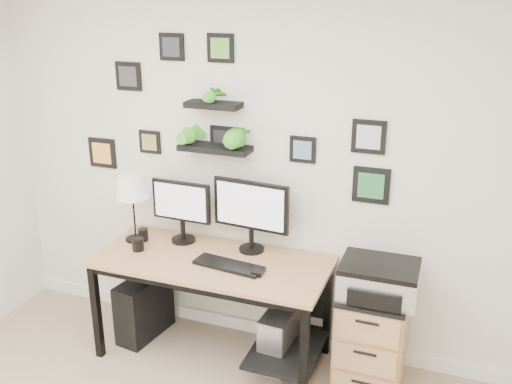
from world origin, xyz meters
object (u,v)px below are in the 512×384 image
at_px(monitor_right, 251,210).
at_px(table_lamp, 132,188).
at_px(pc_tower_black, 144,307).
at_px(printer, 379,280).
at_px(monitor_left, 182,207).
at_px(mug, 138,244).
at_px(desk, 218,274).
at_px(pc_tower_grey, 281,337).
at_px(file_cabinet, 372,337).

height_order(monitor_right, table_lamp, monitor_right).
distance_m(pc_tower_black, printer, 1.79).
bearing_deg(monitor_left, printer, -5.68).
distance_m(mug, printer, 1.66).
xyz_separation_m(desk, pc_tower_grey, (0.44, 0.03, -0.42)).
relative_size(mug, pc_tower_black, 0.20).
distance_m(monitor_left, pc_tower_grey, 1.14).
distance_m(table_lamp, mug, 0.40).
relative_size(mug, file_cabinet, 0.14).
bearing_deg(table_lamp, pc_tower_grey, -1.81).
xyz_separation_m(desk, pc_tower_black, (-0.62, 0.01, -0.40)).
xyz_separation_m(desk, mug, (-0.57, -0.08, 0.17)).
bearing_deg(pc_tower_black, pc_tower_grey, 9.37).
distance_m(monitor_right, pc_tower_black, 1.15).
bearing_deg(printer, pc_tower_black, -179.76).
bearing_deg(monitor_right, mug, -160.11).
relative_size(monitor_left, file_cabinet, 0.68).
xyz_separation_m(pc_tower_grey, file_cabinet, (0.61, 0.02, 0.13)).
bearing_deg(printer, monitor_right, 169.58).
bearing_deg(desk, mug, -172.08).
bearing_deg(pc_tower_black, mug, -54.45).
bearing_deg(pc_tower_grey, table_lamp, 178.19).
distance_m(monitor_right, printer, 0.97).
bearing_deg(printer, table_lamp, 178.44).
bearing_deg(printer, desk, -178.88).
xyz_separation_m(pc_tower_black, pc_tower_grey, (1.07, 0.02, -0.02)).
xyz_separation_m(desk, table_lamp, (-0.69, 0.07, 0.52)).
height_order(mug, file_cabinet, mug).
relative_size(mug, pc_tower_grey, 0.21).
bearing_deg(printer, monitor_left, 174.32).
bearing_deg(table_lamp, pc_tower_black, -41.35).
relative_size(pc_tower_black, file_cabinet, 0.69).
relative_size(monitor_left, monitor_right, 0.83).
bearing_deg(desk, file_cabinet, 3.14).
distance_m(pc_tower_black, file_cabinet, 1.69).
bearing_deg(desk, monitor_left, 154.96).
distance_m(pc_tower_grey, file_cabinet, 0.63).
distance_m(mug, pc_tower_black, 0.57).
bearing_deg(desk, table_lamp, 174.23).
bearing_deg(file_cabinet, pc_tower_black, -178.49).
relative_size(table_lamp, pc_tower_black, 1.08).
relative_size(desk, monitor_right, 2.91).
distance_m(mug, pc_tower_grey, 1.18).
xyz_separation_m(mug, file_cabinet, (1.63, 0.14, -0.46)).
bearing_deg(desk, pc_tower_black, 178.71).
distance_m(desk, pc_tower_grey, 0.61).
bearing_deg(monitor_right, monitor_left, -177.19).
distance_m(monitor_left, monitor_right, 0.52).
xyz_separation_m(desk, monitor_right, (0.17, 0.19, 0.43)).
distance_m(pc_tower_grey, printer, 0.85).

